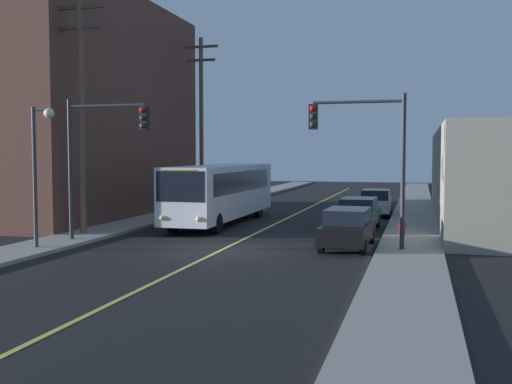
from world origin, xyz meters
TOP-DOWN VIEW (x-y plane):
  - ground_plane at (0.00, 0.00)m, footprint 120.00×120.00m
  - sidewalk_left at (-7.25, 10.00)m, footprint 2.50×90.00m
  - sidewalk_right at (7.25, 10.00)m, footprint 2.50×90.00m
  - lane_stripe_center at (0.00, 15.00)m, footprint 0.16×60.00m
  - building_left_brick at (-13.49, 10.45)m, footprint 10.00×18.21m
  - city_bus at (-2.89, 8.80)m, footprint 2.57×12.16m
  - parked_car_black at (4.78, 1.84)m, footprint 1.92×4.45m
  - parked_car_green at (4.64, 7.89)m, footprint 1.91×4.44m
  - parked_car_silver at (4.97, 15.32)m, footprint 1.87×4.43m
  - utility_pole_near at (-7.48, 2.22)m, footprint 2.40×0.28m
  - utility_pole_mid at (-6.90, 16.45)m, footprint 2.40×0.28m
  - traffic_signal_left_corner at (-5.41, 0.36)m, footprint 3.75×0.48m
  - traffic_signal_right_corner at (5.41, 1.25)m, footprint 3.75×0.48m
  - street_lamp_left at (-6.83, -1.98)m, footprint 0.98×0.40m
  - fire_hydrant at (6.85, 5.40)m, footprint 0.44×0.26m

SIDE VIEW (x-z plane):
  - ground_plane at x=0.00m, z-range 0.00..0.00m
  - lane_stripe_center at x=0.00m, z-range 0.00..0.01m
  - sidewalk_left at x=-7.25m, z-range 0.00..0.15m
  - sidewalk_right at x=7.25m, z-range 0.00..0.15m
  - fire_hydrant at x=6.85m, z-range 0.16..1.00m
  - parked_car_black at x=4.78m, z-range 0.03..1.65m
  - parked_car_green at x=4.64m, z-range 0.03..1.65m
  - parked_car_silver at x=4.97m, z-range 0.03..1.65m
  - city_bus at x=-2.89m, z-range 0.22..3.42m
  - street_lamp_left at x=-6.83m, z-range 0.99..6.49m
  - traffic_signal_left_corner at x=-5.41m, z-range 1.30..7.30m
  - traffic_signal_right_corner at x=5.41m, z-range 1.30..7.30m
  - utility_pole_near at x=-7.48m, z-range 0.67..11.60m
  - utility_pole_mid at x=-6.90m, z-range 0.68..12.20m
  - building_left_brick at x=-13.49m, z-range 0.00..13.17m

